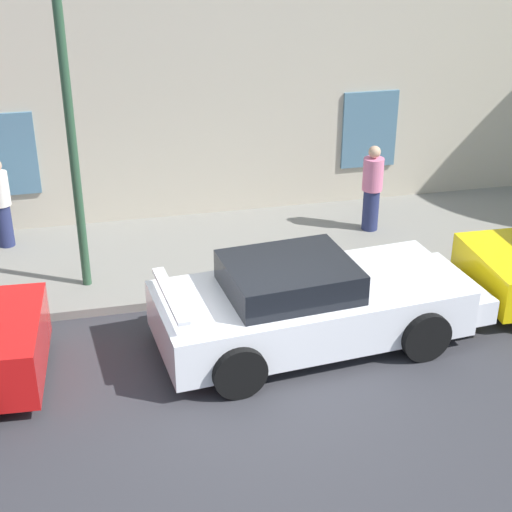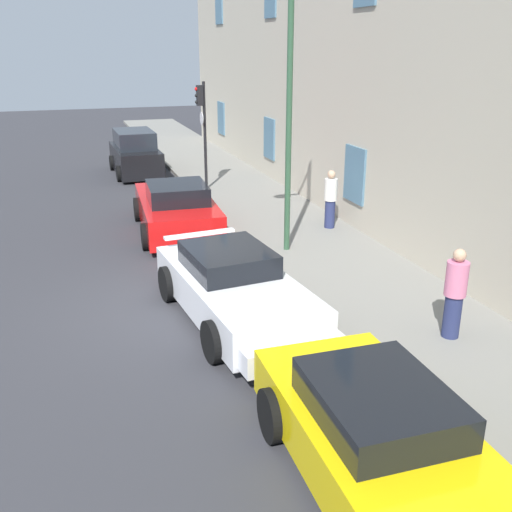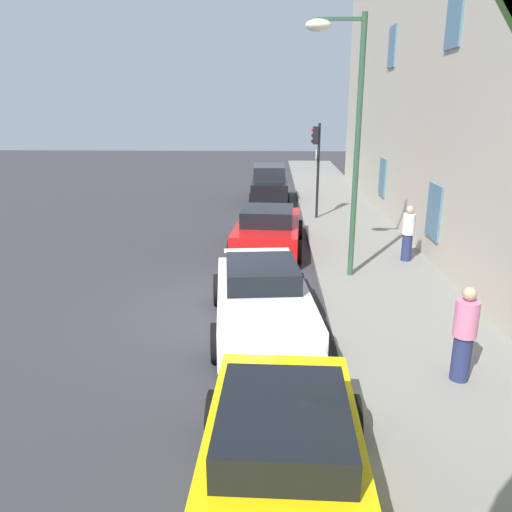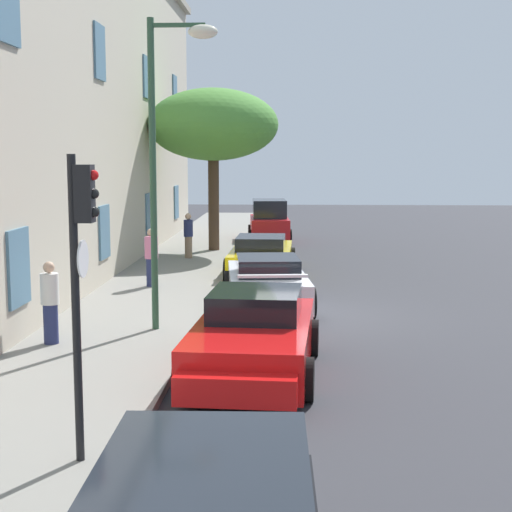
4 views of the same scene
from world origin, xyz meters
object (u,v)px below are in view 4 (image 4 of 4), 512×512
Objects in this scene: sportscar_red_lead at (253,341)px; traffic_light at (81,255)px; sportscar_yellow_flank at (266,282)px; hatchback_parked at (269,222)px; sportscar_white_middle at (262,256)px; pedestrian_strolling at (50,302)px; tree_near_kerb at (213,125)px; pedestrian_admiring at (188,235)px; street_lamp at (172,120)px; pedestrian_bystander at (151,257)px.

traffic_light reaches higher than sportscar_red_lead.
sportscar_yellow_flank is 14.30m from hatchback_parked.
sportscar_white_middle is 1.34× the size of hatchback_parked.
sportscar_white_middle is 3.12× the size of pedestrian_strolling.
sportscar_red_lead reaches higher than sportscar_white_middle.
sportscar_yellow_flank is 0.80× the size of tree_near_kerb.
pedestrian_admiring is at bearing 11.94° from sportscar_red_lead.
pedestrian_admiring is (17.95, 1.17, -1.66)m from traffic_light.
street_lamp is at bearing -58.61° from pedestrian_strolling.
traffic_light is 0.57× the size of street_lamp.
tree_near_kerb is 0.96× the size of street_lamp.
traffic_light is 2.26× the size of pedestrian_bystander.
sportscar_yellow_flank is 1.30× the size of hatchback_parked.
hatchback_parked is (9.24, 0.02, 0.24)m from sportscar_white_middle.
pedestrian_strolling reaches higher than sportscar_white_middle.
tree_near_kerb is (5.13, 2.02, 4.26)m from sportscar_white_middle.
sportscar_yellow_flank reaches higher than sportscar_white_middle.
street_lamp is at bearing 150.33° from sportscar_yellow_flank.
street_lamp is 6.41m from pedestrian_bystander.
tree_near_kerb is 20.43m from traffic_light.
sportscar_white_middle is at bearing -179.86° from hatchback_parked.
pedestrian_strolling is at bearing 173.22° from pedestrian_bystander.
street_lamp is 4.33m from pedestrian_strolling.
sportscar_white_middle is at bearing 1.34° from sportscar_red_lead.
sportscar_yellow_flank is 11.27m from tree_near_kerb.
sportscar_yellow_flank is at bearing -10.22° from traffic_light.
hatchback_parked is 6.09m from tree_near_kerb.
pedestrian_bystander reaches higher than sportscar_red_lead.
sportscar_white_middle is 0.82× the size of tree_near_kerb.
street_lamp is (-3.20, 1.82, 3.84)m from sportscar_yellow_flank.
pedestrian_strolling is (-9.59, 3.71, 0.36)m from sportscar_white_middle.
sportscar_yellow_flank is 3.03× the size of pedestrian_strolling.
pedestrian_strolling is (-18.83, 3.69, 0.12)m from hatchback_parked.
street_lamp is (6.92, -0.00, 1.83)m from traffic_light.
pedestrian_strolling is (-12.36, 1.02, 0.00)m from pedestrian_admiring.
sportscar_white_middle is 3.88m from pedestrian_admiring.
traffic_light is 12.30m from pedestrian_bystander.
sportscar_red_lead is at bearing -158.51° from pedestrian_bystander.
traffic_light is at bearing 174.27° from sportscar_white_middle.
pedestrian_admiring is at bearing 20.91° from sportscar_yellow_flank.
sportscar_red_lead is 6.13m from sportscar_yellow_flank.
street_lamp is 11.62m from pedestrian_admiring.
sportscar_yellow_flank is 3.07× the size of pedestrian_admiring.
pedestrian_bystander is at bearing 177.60° from pedestrian_admiring.
sportscar_yellow_flank is at bearing -159.09° from pedestrian_admiring.
hatchback_parked is 2.32× the size of pedestrian_bystander.
sportscar_white_middle is at bearing 3.42° from sportscar_yellow_flank.
sportscar_white_middle is 9.23m from street_lamp.
pedestrian_strolling is at bearing 158.85° from sportscar_white_middle.
hatchback_parked reaches higher than pedestrian_bystander.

